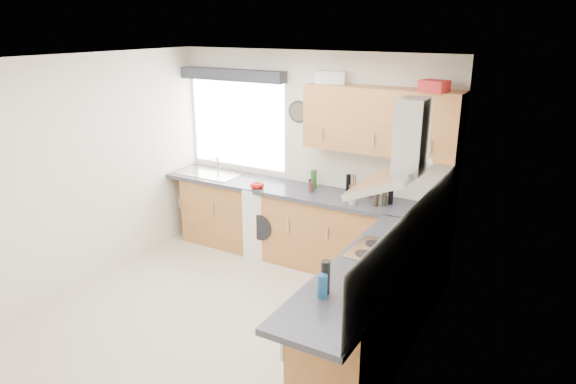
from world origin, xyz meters
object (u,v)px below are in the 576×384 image
Objects in this scene: extractor_hood at (400,157)px; washing_machine at (273,219)px; oven at (379,302)px; upper_cabinets at (381,121)px.

washing_machine is (-1.95, 1.22, -1.32)m from extractor_hood.
extractor_hood is at bearing -48.47° from washing_machine.
extractor_hood is (0.10, -0.00, 1.34)m from oven.
oven is at bearing 180.00° from extractor_hood.
upper_cabinets reaches higher than extractor_hood.
upper_cabinets is at bearing 116.13° from extractor_hood.
upper_cabinets reaches higher than oven.
extractor_hood is 0.46× the size of upper_cabinets.
extractor_hood is 1.48m from upper_cabinets.
oven is at bearing -49.83° from washing_machine.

